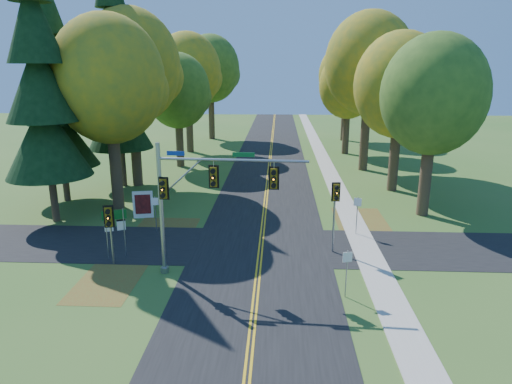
{
  "coord_description": "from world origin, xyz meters",
  "views": [
    {
      "loc": [
        0.99,
        -23.51,
        10.45
      ],
      "look_at": [
        -0.33,
        2.7,
        3.2
      ],
      "focal_mm": 32.0,
      "sensor_mm": 36.0,
      "label": 1
    }
  ],
  "objects_px": {
    "east_signal_pole": "(335,200)",
    "info_kiosk": "(143,205)",
    "route_sign_cluster": "(115,224)",
    "traffic_mast": "(197,192)"
  },
  "relations": [
    {
      "from": "traffic_mast",
      "to": "route_sign_cluster",
      "type": "height_order",
      "value": "traffic_mast"
    },
    {
      "from": "east_signal_pole",
      "to": "info_kiosk",
      "type": "distance_m",
      "value": 14.22
    },
    {
      "from": "traffic_mast",
      "to": "route_sign_cluster",
      "type": "relative_size",
      "value": 2.66
    },
    {
      "from": "traffic_mast",
      "to": "east_signal_pole",
      "type": "bearing_deg",
      "value": 26.9
    },
    {
      "from": "traffic_mast",
      "to": "east_signal_pole",
      "type": "distance_m",
      "value": 8.01
    },
    {
      "from": "east_signal_pole",
      "to": "traffic_mast",
      "type": "bearing_deg",
      "value": -160.08
    },
    {
      "from": "info_kiosk",
      "to": "east_signal_pole",
      "type": "bearing_deg",
      "value": -35.29
    },
    {
      "from": "east_signal_pole",
      "to": "route_sign_cluster",
      "type": "relative_size",
      "value": 1.49
    },
    {
      "from": "east_signal_pole",
      "to": "route_sign_cluster",
      "type": "height_order",
      "value": "east_signal_pole"
    },
    {
      "from": "east_signal_pole",
      "to": "info_kiosk",
      "type": "bearing_deg",
      "value": 152.02
    }
  ]
}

